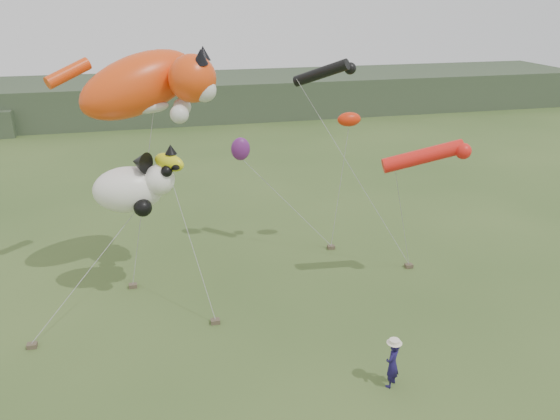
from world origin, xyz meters
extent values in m
plane|color=#385123|center=(0.00, 0.00, 0.00)|extent=(120.00, 120.00, 0.00)
cube|color=#2D3D28|center=(0.00, 45.00, 2.00)|extent=(90.00, 12.00, 4.00)
imported|color=#1A1348|center=(2.39, -2.16, 0.90)|extent=(0.77, 0.76, 1.79)
cube|color=brown|center=(-6.43, 6.90, 0.09)|extent=(0.36, 0.29, 0.19)
cube|color=brown|center=(-3.07, 3.09, 0.09)|extent=(0.36, 0.29, 0.19)
cube|color=brown|center=(6.91, 5.76, 0.09)|extent=(0.36, 0.29, 0.19)
cube|color=brown|center=(-10.16, 3.07, 0.09)|extent=(0.36, 0.29, 0.19)
cube|color=brown|center=(3.82, 8.69, 0.09)|extent=(0.36, 0.29, 0.19)
ellipsoid|color=#EA420F|center=(-5.33, 7.29, 9.21)|extent=(6.07, 4.25, 3.71)
sphere|color=#EA420F|center=(-3.19, 6.22, 9.53)|extent=(1.93, 1.93, 1.93)
cone|color=black|center=(-2.87, 5.68, 10.44)|extent=(0.60, 0.73, 0.72)
cone|color=black|center=(-2.65, 6.75, 10.44)|extent=(0.60, 0.69, 0.68)
sphere|color=beige|center=(-2.76, 5.90, 9.10)|extent=(0.96, 0.96, 0.96)
ellipsoid|color=beige|center=(-5.12, 6.97, 8.35)|extent=(1.88, 0.94, 0.59)
sphere|color=beige|center=(-3.83, 5.58, 8.25)|extent=(0.75, 0.75, 0.75)
sphere|color=beige|center=(-3.62, 7.08, 8.25)|extent=(0.75, 0.75, 0.75)
cylinder|color=#EA420F|center=(-8.11, 8.15, 9.64)|extent=(1.99, 1.46, 1.16)
ellipsoid|color=yellow|center=(-4.38, 5.45, 6.34)|extent=(1.50, 1.36, 0.89)
cone|color=black|center=(-5.55, 5.74, 6.34)|extent=(1.09, 1.12, 0.88)
cone|color=black|center=(-4.28, 5.45, 6.88)|extent=(0.49, 0.49, 0.39)
cone|color=black|center=(-4.08, 4.96, 6.24)|extent=(0.52, 0.55, 0.39)
cone|color=black|center=(-4.08, 5.94, 6.24)|extent=(0.52, 0.55, 0.39)
cylinder|color=black|center=(2.67, 7.70, 9.36)|extent=(2.32, 2.24, 1.41)
sphere|color=black|center=(3.89, 7.27, 9.58)|extent=(0.54, 0.54, 0.54)
cylinder|color=red|center=(6.04, 3.88, 6.33)|extent=(3.49, 1.32, 1.46)
sphere|color=red|center=(7.57, 3.33, 6.61)|extent=(0.68, 0.68, 0.68)
ellipsoid|color=white|center=(-6.11, 5.92, 5.15)|extent=(2.87, 1.91, 1.91)
sphere|color=white|center=(-4.83, 5.60, 5.57)|extent=(1.28, 1.28, 1.28)
sphere|color=black|center=(-4.51, 5.18, 6.05)|extent=(0.47, 0.47, 0.47)
sphere|color=black|center=(-4.41, 6.08, 6.05)|extent=(0.47, 0.47, 0.47)
sphere|color=black|center=(-5.58, 5.07, 4.62)|extent=(0.74, 0.74, 0.74)
sphere|color=black|center=(-6.96, 6.24, 4.72)|extent=(0.74, 0.74, 0.74)
ellipsoid|color=red|center=(4.31, 8.20, 7.07)|extent=(1.17, 0.68, 0.68)
ellipsoid|color=#641E6B|center=(-0.69, 10.12, 5.40)|extent=(0.97, 0.64, 1.18)
camera|label=1|loc=(-4.93, -16.22, 12.76)|focal=35.00mm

